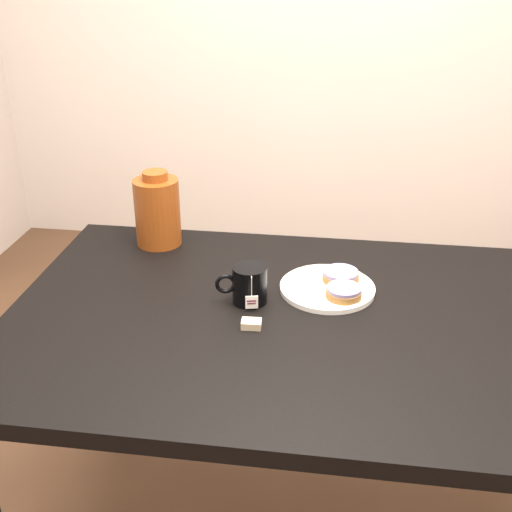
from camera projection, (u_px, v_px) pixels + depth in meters
name	position (u px, v px, depth m)	size (l,w,h in m)	color
table	(302.00, 346.00, 1.54)	(1.40, 0.90, 0.75)	black
plate	(327.00, 287.00, 1.61)	(0.24, 0.24, 0.02)	white
bagel_back	(341.00, 276.00, 1.63)	(0.13, 0.13, 0.03)	brown
bagel_front	(344.00, 292.00, 1.55)	(0.12, 0.12, 0.03)	brown
mug	(249.00, 284.00, 1.54)	(0.13, 0.10, 0.09)	black
teabag_pouch	(251.00, 324.00, 1.45)	(0.04, 0.03, 0.02)	#C6B793
bagel_package	(157.00, 211.00, 1.82)	(0.16, 0.16, 0.22)	#5A230B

